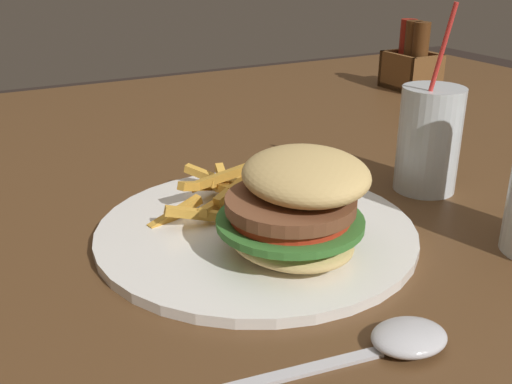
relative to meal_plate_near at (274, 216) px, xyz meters
name	(u,v)px	position (x,y,z in m)	size (l,w,h in m)	color
dining_table	(406,223)	(-0.08, 0.25, -0.10)	(1.43, 1.36, 0.70)	brown
meal_plate_near	(274,216)	(0.00, 0.00, 0.00)	(0.32, 0.32, 0.11)	white
juice_glass	(428,144)	(-0.04, 0.23, 0.02)	(0.07, 0.07, 0.22)	silver
spoon	(400,340)	(0.18, 0.00, -0.02)	(0.05, 0.19, 0.02)	silver
condiment_caddy	(412,63)	(-0.46, 0.57, 0.02)	(0.10, 0.08, 0.13)	brown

